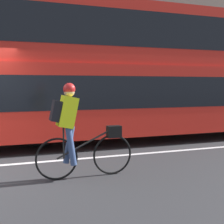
% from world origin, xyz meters
% --- Properties ---
extents(bus, '(11.11, 2.48, 3.87)m').
position_xyz_m(bus, '(5.25, 2.15, 2.14)').
color(bus, black).
rests_on(bus, ground_plane).
extents(cyclist_on_bike, '(1.79, 0.32, 1.71)m').
position_xyz_m(cyclist_on_bike, '(2.09, -1.11, 0.91)').
color(cyclist_on_bike, black).
rests_on(cyclist_on_bike, ground_plane).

